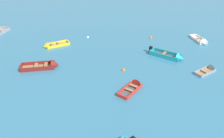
{
  "coord_description": "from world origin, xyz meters",
  "views": [
    {
      "loc": [
        2.77,
        -2.33,
        13.95
      ],
      "look_at": [
        0.0,
        21.84,
        0.15
      ],
      "focal_mm": 39.44,
      "sensor_mm": 36.0,
      "label": 1
    }
  ],
  "objects_px": {
    "rowboat_turquoise_cluster_inner": "(172,57)",
    "rowboat_grey_back_row_right": "(210,70)",
    "rowboat_red_midfield_left": "(135,86)",
    "mooring_buoy_near_foreground": "(151,38)",
    "rowboat_yellow_outer_right": "(51,46)",
    "rowboat_maroon_outer_left": "(48,66)",
    "rowboat_white_cluster_outer": "(202,42)",
    "mooring_buoy_trailing": "(88,37)",
    "mooring_buoy_midfield": "(123,70)"
  },
  "relations": [
    {
      "from": "rowboat_white_cluster_outer",
      "to": "mooring_buoy_midfield",
      "type": "xyz_separation_m",
      "value": [
        -10.46,
        -9.07,
        -0.15
      ]
    },
    {
      "from": "rowboat_grey_back_row_right",
      "to": "rowboat_maroon_outer_left",
      "type": "bearing_deg",
      "value": -175.87
    },
    {
      "from": "rowboat_red_midfield_left",
      "to": "rowboat_maroon_outer_left",
      "type": "height_order",
      "value": "rowboat_maroon_outer_left"
    },
    {
      "from": "rowboat_maroon_outer_left",
      "to": "mooring_buoy_midfield",
      "type": "bearing_deg",
      "value": 1.9
    },
    {
      "from": "rowboat_red_midfield_left",
      "to": "rowboat_turquoise_cluster_inner",
      "type": "bearing_deg",
      "value": 57.78
    },
    {
      "from": "mooring_buoy_trailing",
      "to": "mooring_buoy_near_foreground",
      "type": "height_order",
      "value": "mooring_buoy_near_foreground"
    },
    {
      "from": "rowboat_turquoise_cluster_inner",
      "to": "rowboat_yellow_outer_right",
      "type": "xyz_separation_m",
      "value": [
        -16.16,
        1.66,
        -0.08
      ]
    },
    {
      "from": "rowboat_yellow_outer_right",
      "to": "rowboat_white_cluster_outer",
      "type": "height_order",
      "value": "rowboat_yellow_outer_right"
    },
    {
      "from": "rowboat_red_midfield_left",
      "to": "mooring_buoy_trailing",
      "type": "distance_m",
      "value": 14.52
    },
    {
      "from": "rowboat_yellow_outer_right",
      "to": "mooring_buoy_midfield",
      "type": "distance_m",
      "value": 11.67
    },
    {
      "from": "rowboat_grey_back_row_right",
      "to": "rowboat_maroon_outer_left",
      "type": "distance_m",
      "value": 18.58
    },
    {
      "from": "rowboat_turquoise_cluster_inner",
      "to": "rowboat_grey_back_row_right",
      "type": "bearing_deg",
      "value": -33.61
    },
    {
      "from": "rowboat_white_cluster_outer",
      "to": "rowboat_maroon_outer_left",
      "type": "bearing_deg",
      "value": -154.08
    },
    {
      "from": "rowboat_turquoise_cluster_inner",
      "to": "rowboat_red_midfield_left",
      "type": "xyz_separation_m",
      "value": [
        -4.37,
        -6.94,
        -0.09
      ]
    },
    {
      "from": "rowboat_turquoise_cluster_inner",
      "to": "rowboat_red_midfield_left",
      "type": "distance_m",
      "value": 8.21
    },
    {
      "from": "rowboat_yellow_outer_right",
      "to": "rowboat_white_cluster_outer",
      "type": "xyz_separation_m",
      "value": [
        20.84,
        3.74,
        -0.01
      ]
    },
    {
      "from": "rowboat_grey_back_row_right",
      "to": "rowboat_yellow_outer_right",
      "type": "bearing_deg",
      "value": 167.97
    },
    {
      "from": "rowboat_red_midfield_left",
      "to": "rowboat_yellow_outer_right",
      "type": "distance_m",
      "value": 14.59
    },
    {
      "from": "rowboat_red_midfield_left",
      "to": "mooring_buoy_midfield",
      "type": "height_order",
      "value": "rowboat_red_midfield_left"
    },
    {
      "from": "mooring_buoy_trailing",
      "to": "mooring_buoy_near_foreground",
      "type": "xyz_separation_m",
      "value": [
        9.31,
        0.92,
        0.0
      ]
    },
    {
      "from": "rowboat_grey_back_row_right",
      "to": "mooring_buoy_midfield",
      "type": "distance_m",
      "value": 9.79
    },
    {
      "from": "rowboat_turquoise_cluster_inner",
      "to": "mooring_buoy_trailing",
      "type": "relative_size",
      "value": 11.96
    },
    {
      "from": "rowboat_turquoise_cluster_inner",
      "to": "rowboat_yellow_outer_right",
      "type": "relative_size",
      "value": 1.23
    },
    {
      "from": "rowboat_red_midfield_left",
      "to": "rowboat_yellow_outer_right",
      "type": "xyz_separation_m",
      "value": [
        -11.78,
        8.6,
        0.0
      ]
    },
    {
      "from": "rowboat_white_cluster_outer",
      "to": "mooring_buoy_near_foreground",
      "type": "height_order",
      "value": "rowboat_white_cluster_outer"
    },
    {
      "from": "rowboat_maroon_outer_left",
      "to": "mooring_buoy_midfield",
      "type": "height_order",
      "value": "rowboat_maroon_outer_left"
    },
    {
      "from": "mooring_buoy_near_foreground",
      "to": "rowboat_turquoise_cluster_inner",
      "type": "bearing_deg",
      "value": -69.19
    },
    {
      "from": "rowboat_turquoise_cluster_inner",
      "to": "rowboat_grey_back_row_right",
      "type": "height_order",
      "value": "rowboat_turquoise_cluster_inner"
    },
    {
      "from": "rowboat_grey_back_row_right",
      "to": "mooring_buoy_trailing",
      "type": "distance_m",
      "value": 17.72
    },
    {
      "from": "rowboat_turquoise_cluster_inner",
      "to": "rowboat_white_cluster_outer",
      "type": "distance_m",
      "value": 7.14
    },
    {
      "from": "rowboat_white_cluster_outer",
      "to": "mooring_buoy_near_foreground",
      "type": "xyz_separation_m",
      "value": [
        -7.14,
        1.07,
        -0.15
      ]
    },
    {
      "from": "rowboat_red_midfield_left",
      "to": "rowboat_grey_back_row_right",
      "type": "distance_m",
      "value": 9.38
    },
    {
      "from": "rowboat_white_cluster_outer",
      "to": "mooring_buoy_trailing",
      "type": "bearing_deg",
      "value": 179.47
    },
    {
      "from": "rowboat_yellow_outer_right",
      "to": "mooring_buoy_trailing",
      "type": "height_order",
      "value": "rowboat_yellow_outer_right"
    },
    {
      "from": "rowboat_turquoise_cluster_inner",
      "to": "mooring_buoy_near_foreground",
      "type": "relative_size",
      "value": 9.8
    },
    {
      "from": "rowboat_white_cluster_outer",
      "to": "mooring_buoy_trailing",
      "type": "distance_m",
      "value": 16.45
    },
    {
      "from": "rowboat_grey_back_row_right",
      "to": "mooring_buoy_midfield",
      "type": "relative_size",
      "value": 6.5
    },
    {
      "from": "mooring_buoy_midfield",
      "to": "mooring_buoy_near_foreground",
      "type": "relative_size",
      "value": 0.97
    },
    {
      "from": "rowboat_yellow_outer_right",
      "to": "rowboat_grey_back_row_right",
      "type": "xyz_separation_m",
      "value": [
        20.11,
        -4.29,
        -0.03
      ]
    },
    {
      "from": "rowboat_yellow_outer_right",
      "to": "mooring_buoy_near_foreground",
      "type": "relative_size",
      "value": 7.98
    },
    {
      "from": "rowboat_white_cluster_outer",
      "to": "mooring_buoy_trailing",
      "type": "relative_size",
      "value": 9.93
    },
    {
      "from": "rowboat_red_midfield_left",
      "to": "rowboat_maroon_outer_left",
      "type": "bearing_deg",
      "value": 163.75
    },
    {
      "from": "rowboat_red_midfield_left",
      "to": "mooring_buoy_trailing",
      "type": "xyz_separation_m",
      "value": [
        -7.39,
        12.49,
        -0.16
      ]
    },
    {
      "from": "rowboat_turquoise_cluster_inner",
      "to": "rowboat_yellow_outer_right",
      "type": "bearing_deg",
      "value": 174.14
    },
    {
      "from": "rowboat_white_cluster_outer",
      "to": "rowboat_turquoise_cluster_inner",
      "type": "bearing_deg",
      "value": -130.93
    },
    {
      "from": "rowboat_yellow_outer_right",
      "to": "rowboat_maroon_outer_left",
      "type": "distance_m",
      "value": 5.84
    },
    {
      "from": "mooring_buoy_near_foreground",
      "to": "rowboat_maroon_outer_left",
      "type": "bearing_deg",
      "value": -139.28
    },
    {
      "from": "mooring_buoy_near_foreground",
      "to": "rowboat_white_cluster_outer",
      "type": "bearing_deg",
      "value": -8.55
    },
    {
      "from": "rowboat_red_midfield_left",
      "to": "rowboat_white_cluster_outer",
      "type": "xyz_separation_m",
      "value": [
        9.05,
        12.34,
        -0.01
      ]
    },
    {
      "from": "rowboat_red_midfield_left",
      "to": "mooring_buoy_near_foreground",
      "type": "relative_size",
      "value": 7.64
    }
  ]
}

